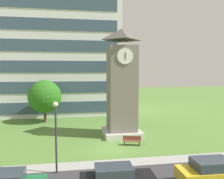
{
  "coord_description": "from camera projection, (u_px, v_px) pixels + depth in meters",
  "views": [
    {
      "loc": [
        -3.59,
        -21.3,
        7.33
      ],
      "look_at": [
        0.95,
        5.39,
        5.18
      ],
      "focal_mm": 37.42,
      "sensor_mm": 36.0,
      "label": 1
    }
  ],
  "objects": [
    {
      "name": "ground_plane",
      "position": [
        112.0,
        148.0,
        22.12
      ],
      "size": [
        160.0,
        160.0,
        0.0
      ],
      "primitive_type": "plane",
      "color": "#567F38"
    },
    {
      "name": "parked_car_black",
      "position": [
        117.0,
        179.0,
        13.93
      ],
      "size": [
        4.56,
        1.99,
        1.69
      ],
      "color": "black",
      "rests_on": "ground"
    },
    {
      "name": "street_lamp",
      "position": [
        56.0,
        128.0,
        16.55
      ],
      "size": [
        0.36,
        0.36,
        5.17
      ],
      "color": "#333338",
      "rests_on": "ground"
    },
    {
      "name": "office_building",
      "position": [
        56.0,
        49.0,
        41.87
      ],
      "size": [
        21.52,
        12.8,
        22.4
      ],
      "color": "silver",
      "rests_on": "ground"
    },
    {
      "name": "kerb_strip",
      "position": [
        119.0,
        163.0,
        18.64
      ],
      "size": [
        120.0,
        1.6,
        0.01
      ],
      "primitive_type": "cube",
      "color": "#9E9E99",
      "rests_on": "ground"
    },
    {
      "name": "park_bench",
      "position": [
        132.0,
        141.0,
        23.08
      ],
      "size": [
        1.86,
        0.9,
        0.88
      ],
      "color": "brown",
      "rests_on": "ground"
    },
    {
      "name": "tree_by_building",
      "position": [
        45.0,
        97.0,
        33.07
      ],
      "size": [
        4.67,
        4.67,
        6.05
      ],
      "color": "#513823",
      "rests_on": "ground"
    },
    {
      "name": "parked_car_yellow",
      "position": [
        214.0,
        172.0,
        14.99
      ],
      "size": [
        4.85,
        2.18,
        1.69
      ],
      "color": "gold",
      "rests_on": "ground"
    },
    {
      "name": "clock_tower",
      "position": [
        122.0,
        88.0,
        26.32
      ],
      "size": [
        4.14,
        4.14,
        12.04
      ],
      "color": "slate",
      "rests_on": "ground"
    }
  ]
}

